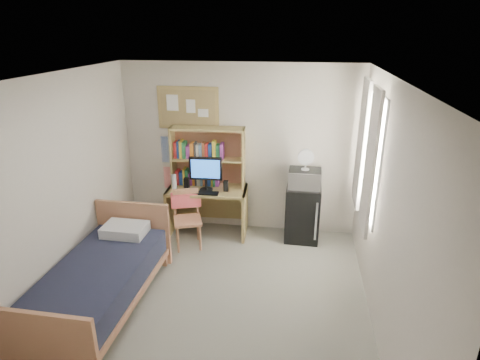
# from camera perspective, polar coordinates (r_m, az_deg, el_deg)

# --- Properties ---
(floor) EXTENTS (3.60, 4.20, 0.02)m
(floor) POSITION_cam_1_polar(r_m,az_deg,el_deg) (4.91, -4.00, -17.69)
(floor) COLOR gray
(floor) RESTS_ON ground
(ceiling) EXTENTS (3.60, 4.20, 0.02)m
(ceiling) POSITION_cam_1_polar(r_m,az_deg,el_deg) (3.88, -4.98, 14.15)
(ceiling) COLOR silver
(ceiling) RESTS_ON wall_back
(wall_back) EXTENTS (3.60, 0.04, 2.60)m
(wall_back) POSITION_cam_1_polar(r_m,az_deg,el_deg) (6.16, -0.06, 4.36)
(wall_back) COLOR beige
(wall_back) RESTS_ON floor
(wall_front) EXTENTS (3.60, 0.04, 2.60)m
(wall_front) POSITION_cam_1_polar(r_m,az_deg,el_deg) (2.56, -15.93, -23.11)
(wall_front) COLOR beige
(wall_front) RESTS_ON floor
(wall_left) EXTENTS (0.04, 4.20, 2.60)m
(wall_left) POSITION_cam_1_polar(r_m,az_deg,el_deg) (4.94, -25.27, -1.98)
(wall_left) COLOR beige
(wall_left) RESTS_ON floor
(wall_right) EXTENTS (0.04, 4.20, 2.60)m
(wall_right) POSITION_cam_1_polar(r_m,az_deg,el_deg) (4.22, 20.20, -4.97)
(wall_right) COLOR beige
(wall_right) RESTS_ON floor
(window_unit) EXTENTS (0.10, 1.40, 1.70)m
(window_unit) POSITION_cam_1_polar(r_m,az_deg,el_deg) (5.22, 17.74, 3.72)
(window_unit) COLOR white
(window_unit) RESTS_ON wall_right
(curtain_left) EXTENTS (0.04, 0.55, 1.70)m
(curtain_left) POSITION_cam_1_polar(r_m,az_deg,el_deg) (4.83, 18.03, 2.37)
(curtain_left) COLOR silver
(curtain_left) RESTS_ON wall_right
(curtain_right) EXTENTS (0.04, 0.55, 1.70)m
(curtain_right) POSITION_cam_1_polar(r_m,az_deg,el_deg) (5.59, 16.87, 4.93)
(curtain_right) COLOR silver
(curtain_right) RESTS_ON wall_right
(bulletin_board) EXTENTS (0.94, 0.03, 0.64)m
(bulletin_board) POSITION_cam_1_polar(r_m,az_deg,el_deg) (6.17, -7.38, 10.13)
(bulletin_board) COLOR tan
(bulletin_board) RESTS_ON wall_back
(poster_wave) EXTENTS (0.30, 0.01, 0.42)m
(poster_wave) POSITION_cam_1_polar(r_m,az_deg,el_deg) (6.42, -9.85, 4.27)
(poster_wave) COLOR #254796
(poster_wave) RESTS_ON wall_back
(poster_japan) EXTENTS (0.28, 0.01, 0.36)m
(poster_japan) POSITION_cam_1_polar(r_m,az_deg,el_deg) (6.57, -9.60, 0.33)
(poster_japan) COLOR red
(poster_japan) RESTS_ON wall_back
(desk) EXTENTS (1.23, 0.66, 0.75)m
(desk) POSITION_cam_1_polar(r_m,az_deg,el_deg) (6.28, -4.61, -4.42)
(desk) COLOR tan
(desk) RESTS_ON floor
(desk_chair) EXTENTS (0.55, 0.55, 0.86)m
(desk_chair) POSITION_cam_1_polar(r_m,az_deg,el_deg) (5.91, -7.46, -5.66)
(desk_chair) COLOR tan
(desk_chair) RESTS_ON floor
(mini_fridge) EXTENTS (0.51, 0.51, 0.86)m
(mini_fridge) POSITION_cam_1_polar(r_m,az_deg,el_deg) (6.15, 8.88, -4.63)
(mini_fridge) COLOR black
(mini_fridge) RESTS_ON floor
(bed) EXTENTS (1.01, 1.97, 0.54)m
(bed) POSITION_cam_1_polar(r_m,az_deg,el_deg) (5.03, -19.31, -14.00)
(bed) COLOR black
(bed) RESTS_ON floor
(hutch) EXTENTS (1.13, 0.34, 0.91)m
(hutch) POSITION_cam_1_polar(r_m,az_deg,el_deg) (6.11, -4.58, 3.27)
(hutch) COLOR tan
(hutch) RESTS_ON desk
(monitor) EXTENTS (0.49, 0.06, 0.52)m
(monitor) POSITION_cam_1_polar(r_m,az_deg,el_deg) (5.98, -4.89, 0.87)
(monitor) COLOR black
(monitor) RESTS_ON desk
(keyboard) EXTENTS (0.42, 0.15, 0.02)m
(keyboard) POSITION_cam_1_polar(r_m,az_deg,el_deg) (5.94, -5.07, -1.86)
(keyboard) COLOR black
(keyboard) RESTS_ON desk
(speaker_left) EXTENTS (0.08, 0.08, 0.18)m
(speaker_left) POSITION_cam_1_polar(r_m,az_deg,el_deg) (6.10, -7.61, -0.54)
(speaker_left) COLOR black
(speaker_left) RESTS_ON desk
(speaker_right) EXTENTS (0.07, 0.07, 0.16)m
(speaker_right) POSITION_cam_1_polar(r_m,az_deg,el_deg) (6.00, -2.02, -0.84)
(speaker_right) COLOR black
(speaker_right) RESTS_ON desk
(water_bottle) EXTENTS (0.07, 0.07, 0.24)m
(water_bottle) POSITION_cam_1_polar(r_m,az_deg,el_deg) (6.10, -9.35, -0.33)
(water_bottle) COLOR silver
(water_bottle) RESTS_ON desk
(hoodie) EXTENTS (0.46, 0.28, 0.21)m
(hoodie) POSITION_cam_1_polar(r_m,az_deg,el_deg) (5.99, -7.72, -2.80)
(hoodie) COLOR #FE6065
(hoodie) RESTS_ON desk_chair
(microwave) EXTENTS (0.47, 0.36, 0.27)m
(microwave) POSITION_cam_1_polar(r_m,az_deg,el_deg) (5.92, 9.18, 0.22)
(microwave) COLOR silver
(microwave) RESTS_ON mini_fridge
(desk_fan) EXTENTS (0.23, 0.23, 0.29)m
(desk_fan) POSITION_cam_1_polar(r_m,az_deg,el_deg) (5.83, 9.33, 2.77)
(desk_fan) COLOR silver
(desk_fan) RESTS_ON microwave
(pillow) EXTENTS (0.55, 0.39, 0.13)m
(pillow) POSITION_cam_1_polar(r_m,az_deg,el_deg) (5.43, -16.03, -6.80)
(pillow) COLOR silver
(pillow) RESTS_ON bed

